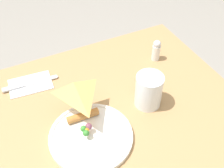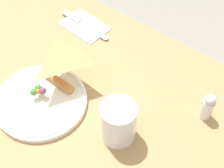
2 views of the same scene
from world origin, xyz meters
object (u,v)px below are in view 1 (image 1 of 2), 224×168
(napkin_folded, at_px, (31,84))
(butter_knife, at_px, (27,84))
(dining_table, at_px, (62,152))
(plate_pizza, at_px, (91,135))
(milk_glass, at_px, (149,91))
(salt_shaker, at_px, (156,50))

(napkin_folded, distance_m, butter_knife, 0.01)
(dining_table, bearing_deg, plate_pizza, -32.50)
(milk_glass, distance_m, napkin_folded, 0.43)
(butter_knife, bearing_deg, napkin_folded, 0.00)
(plate_pizza, bearing_deg, milk_glass, 11.77)
(salt_shaker, bearing_deg, milk_glass, -128.61)
(plate_pizza, xyz_separation_m, salt_shaker, (0.38, 0.23, 0.03))
(dining_table, distance_m, milk_glass, 0.35)
(dining_table, xyz_separation_m, milk_glass, (0.31, -0.01, 0.16))
(plate_pizza, relative_size, milk_glass, 2.14)
(milk_glass, bearing_deg, salt_shaker, 51.39)
(dining_table, relative_size, butter_knife, 6.25)
(butter_knife, distance_m, salt_shaker, 0.50)
(milk_glass, height_order, butter_knife, milk_glass)
(napkin_folded, bearing_deg, dining_table, -85.11)
(milk_glass, xyz_separation_m, napkin_folded, (-0.33, 0.26, -0.05))
(napkin_folded, relative_size, salt_shaker, 1.80)
(milk_glass, bearing_deg, plate_pizza, -168.23)
(butter_knife, bearing_deg, milk_glass, -33.70)
(napkin_folded, relative_size, butter_knife, 0.79)
(plate_pizza, xyz_separation_m, butter_knife, (-0.12, 0.31, -0.01))
(dining_table, bearing_deg, napkin_folded, 94.89)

